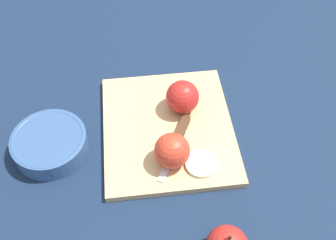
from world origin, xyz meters
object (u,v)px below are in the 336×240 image
Objects in this scene: apple_half_left at (183,97)px; knife at (180,134)px; bowl at (50,143)px; apple_half_right at (172,151)px.

knife is at bearing -118.11° from apple_half_left.
apple_half_left reaches higher than bowl.
apple_half_left is 1.03× the size of apple_half_right.
apple_half_left reaches higher than apple_half_right.
apple_half_left is at bearing 95.61° from bowl.
apple_half_right is at bearing -122.66° from apple_half_left.
bowl is at bearing 177.33° from apple_half_left.
knife is (0.07, -0.03, -0.03)m from apple_half_left.
bowl is (-0.04, -0.25, 0.00)m from knife.
knife is at bearing 80.22° from bowl.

